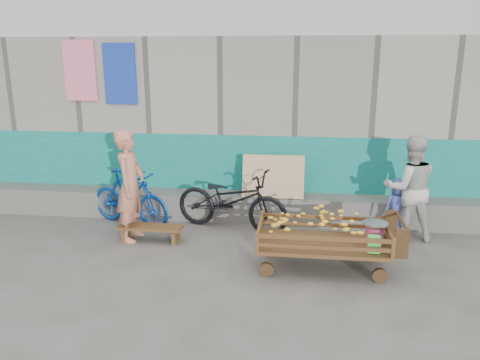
# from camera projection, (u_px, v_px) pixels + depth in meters

# --- Properties ---
(ground) EXTENTS (80.00, 80.00, 0.00)m
(ground) POSITION_uv_depth(u_px,v_px,m) (237.00, 285.00, 5.68)
(ground) COLOR #4D4C46
(ground) RESTS_ON ground
(building_wall) EXTENTS (12.00, 3.50, 3.00)m
(building_wall) POSITION_uv_depth(u_px,v_px,m) (264.00, 120.00, 9.18)
(building_wall) COLOR gray
(building_wall) RESTS_ON ground
(banana_cart) EXTENTS (1.83, 0.83, 0.78)m
(banana_cart) POSITION_uv_depth(u_px,v_px,m) (320.00, 231.00, 5.98)
(banana_cart) COLOR #503819
(banana_cart) RESTS_ON ground
(bench) EXTENTS (0.96, 0.29, 0.24)m
(bench) POSITION_uv_depth(u_px,v_px,m) (150.00, 230.00, 6.98)
(bench) COLOR #503819
(bench) RESTS_ON ground
(vendor_man) EXTENTS (0.40, 0.61, 1.67)m
(vendor_man) POSITION_uv_depth(u_px,v_px,m) (130.00, 186.00, 6.90)
(vendor_man) COLOR tan
(vendor_man) RESTS_ON ground
(woman) EXTENTS (0.82, 0.67, 1.59)m
(woman) POSITION_uv_depth(u_px,v_px,m) (410.00, 188.00, 6.93)
(woman) COLOR beige
(woman) RESTS_ON ground
(child) EXTENTS (0.51, 0.40, 0.93)m
(child) POSITION_uv_depth(u_px,v_px,m) (398.00, 208.00, 7.06)
(child) COLOR #4554AE
(child) RESTS_ON ground
(bicycle_dark) EXTENTS (1.98, 1.15, 0.98)m
(bicycle_dark) POSITION_uv_depth(u_px,v_px,m) (231.00, 200.00, 7.36)
(bicycle_dark) COLOR black
(bicycle_dark) RESTS_ON ground
(bicycle_blue) EXTENTS (1.59, 0.97, 0.92)m
(bicycle_blue) POSITION_uv_depth(u_px,v_px,m) (130.00, 198.00, 7.57)
(bicycle_blue) COLOR #0A3B91
(bicycle_blue) RESTS_ON ground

